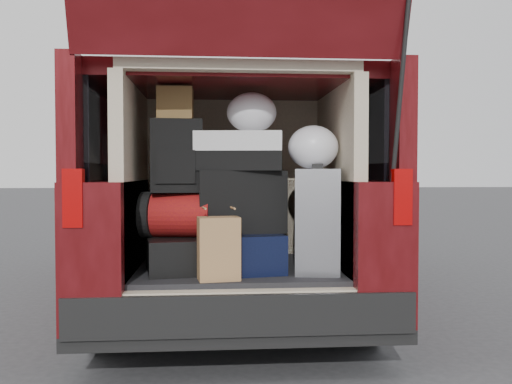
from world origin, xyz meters
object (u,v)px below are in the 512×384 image
(kraft_bag, at_px, (219,248))
(red_duffel, at_px, (177,215))
(twotone_duffel, at_px, (239,151))
(navy_hardshell, at_px, (241,251))
(black_hardshell, at_px, (178,254))
(black_soft_case, at_px, (241,201))
(backpack, at_px, (177,156))
(silver_roller, at_px, (317,220))

(kraft_bag, relative_size, red_duffel, 0.84)
(twotone_duffel, bearing_deg, navy_hardshell, -33.90)
(kraft_bag, bearing_deg, black_hardshell, 119.94)
(black_soft_case, distance_m, twotone_duffel, 0.31)
(kraft_bag, relative_size, backpack, 0.80)
(black_hardshell, xyz_separation_m, red_duffel, (-0.01, 0.01, 0.24))
(navy_hardshell, bearing_deg, kraft_bag, -125.66)
(black_hardshell, distance_m, kraft_bag, 0.40)
(kraft_bag, relative_size, twotone_duffel, 0.67)
(silver_roller, relative_size, black_soft_case, 1.18)
(kraft_bag, bearing_deg, silver_roller, 12.21)
(black_hardshell, xyz_separation_m, twotone_duffel, (0.37, -0.00, 0.63))
(kraft_bag, bearing_deg, twotone_duffel, 58.91)
(silver_roller, distance_m, kraft_bag, 0.65)
(red_duffel, bearing_deg, twotone_duffel, 7.75)
(black_hardshell, xyz_separation_m, navy_hardshell, (0.38, -0.01, 0.01))
(red_duffel, height_order, twotone_duffel, twotone_duffel)
(navy_hardshell, height_order, backpack, backpack)
(backpack, bearing_deg, silver_roller, -9.04)
(black_hardshell, xyz_separation_m, black_soft_case, (0.39, 0.03, 0.32))
(red_duffel, bearing_deg, black_soft_case, 12.72)
(silver_roller, xyz_separation_m, black_soft_case, (-0.46, 0.12, 0.11))
(kraft_bag, distance_m, twotone_duffel, 0.65)
(red_duffel, bearing_deg, kraft_bag, -42.49)
(kraft_bag, height_order, backpack, backpack)
(black_hardshell, relative_size, twotone_duffel, 0.98)
(silver_roller, height_order, kraft_bag, silver_roller)
(black_hardshell, xyz_separation_m, backpack, (-0.01, -0.01, 0.60))
(kraft_bag, bearing_deg, red_duffel, 120.18)
(navy_hardshell, height_order, red_duffel, red_duffel)
(silver_roller, bearing_deg, kraft_bag, -149.90)
(black_soft_case, relative_size, twotone_duffel, 1.00)
(black_hardshell, distance_m, navy_hardshell, 0.38)
(silver_roller, height_order, black_soft_case, silver_roller)
(black_soft_case, xyz_separation_m, backpack, (-0.39, -0.04, 0.28))
(black_soft_case, distance_m, backpack, 0.48)
(backpack, bearing_deg, black_hardshell, 52.92)
(navy_hardshell, xyz_separation_m, black_soft_case, (0.00, 0.04, 0.31))
(red_duffel, distance_m, twotone_duffel, 0.54)
(navy_hardshell, height_order, silver_roller, silver_roller)
(silver_roller, bearing_deg, backpack, -175.39)
(navy_hardshell, relative_size, backpack, 1.21)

